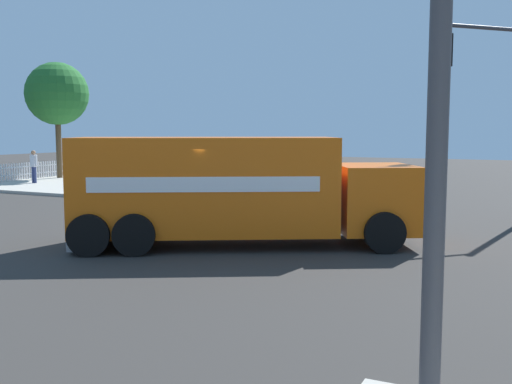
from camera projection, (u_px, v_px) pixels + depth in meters
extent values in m
plane|color=#33302D|center=(186.00, 243.00, 15.60)|extent=(100.00, 100.00, 0.00)
cube|color=#B2ADA0|center=(116.00, 183.00, 32.43)|extent=(12.01, 12.01, 0.14)
cube|color=orange|center=(206.00, 185.00, 15.10)|extent=(5.25, 6.85, 2.41)
cube|color=orange|center=(374.00, 198.00, 15.36)|extent=(3.02, 2.82, 1.70)
cube|color=black|center=(407.00, 185.00, 15.37)|extent=(1.80, 1.05, 0.88)
cube|color=#B2B2B7|center=(82.00, 239.00, 15.07)|extent=(2.11, 1.29, 0.21)
cube|color=white|center=(207.00, 176.00, 16.28)|extent=(2.66, 4.78, 0.36)
cube|color=white|center=(204.00, 185.00, 13.88)|extent=(2.66, 4.78, 0.36)
cylinder|color=black|center=(361.00, 217.00, 16.66)|extent=(0.73, 1.01, 1.00)
cylinder|color=black|center=(385.00, 233.00, 14.20)|extent=(0.73, 1.01, 1.00)
cylinder|color=black|center=(148.00, 219.00, 16.35)|extent=(0.73, 1.01, 1.00)
cylinder|color=black|center=(134.00, 235.00, 13.89)|extent=(0.73, 1.01, 1.00)
cylinder|color=black|center=(109.00, 219.00, 16.30)|extent=(0.73, 1.01, 1.00)
cylinder|color=black|center=(88.00, 235.00, 13.83)|extent=(0.73, 1.01, 1.00)
cylinder|color=#38383D|center=(439.00, 83.00, 5.41)|extent=(0.20, 0.20, 6.47)
cylinder|color=#38383D|center=(486.00, 28.00, 17.78)|extent=(2.66, 2.56, 0.12)
cylinder|color=#38383D|center=(446.00, 29.00, 17.30)|extent=(0.03, 0.03, 0.25)
cube|color=black|center=(445.00, 50.00, 17.36)|extent=(0.42, 0.42, 0.95)
sphere|color=red|center=(442.00, 40.00, 17.50)|extent=(0.20, 0.20, 0.20)
sphere|color=#EFA314|center=(442.00, 51.00, 17.53)|extent=(0.20, 0.20, 0.20)
sphere|color=#19CC4C|center=(441.00, 61.00, 17.56)|extent=(0.20, 0.20, 0.20)
cylinder|color=navy|center=(35.00, 175.00, 31.49)|extent=(0.14, 0.14, 0.86)
cylinder|color=navy|center=(33.00, 175.00, 31.59)|extent=(0.14, 0.14, 0.86)
cube|color=silver|center=(34.00, 161.00, 31.46)|extent=(0.27, 0.37, 0.64)
sphere|color=#936B4C|center=(33.00, 153.00, 31.41)|extent=(0.23, 0.23, 0.23)
cylinder|color=silver|center=(36.00, 160.00, 31.33)|extent=(0.09, 0.09, 0.58)
cylinder|color=silver|center=(31.00, 160.00, 31.58)|extent=(0.09, 0.09, 0.58)
cylinder|color=#4C4C51|center=(90.00, 172.00, 33.44)|extent=(0.14, 0.14, 0.84)
cylinder|color=#4C4C51|center=(91.00, 173.00, 33.30)|extent=(0.14, 0.14, 0.84)
cube|color=#BF333F|center=(90.00, 159.00, 33.29)|extent=(0.37, 0.40, 0.63)
sphere|color=#936B4C|center=(90.00, 152.00, 33.25)|extent=(0.23, 0.23, 0.23)
cylinder|color=#BF333F|center=(89.00, 159.00, 33.48)|extent=(0.09, 0.09, 0.57)
cylinder|color=#BF333F|center=(91.00, 159.00, 33.10)|extent=(0.09, 0.09, 0.57)
cube|color=silver|center=(76.00, 167.00, 37.70)|extent=(0.08, 0.04, 0.95)
cube|color=silver|center=(74.00, 167.00, 37.54)|extent=(0.08, 0.04, 0.95)
cube|color=silver|center=(72.00, 167.00, 37.38)|extent=(0.08, 0.04, 0.95)
cube|color=silver|center=(70.00, 167.00, 37.22)|extent=(0.08, 0.04, 0.95)
cube|color=silver|center=(68.00, 167.00, 37.06)|extent=(0.08, 0.04, 0.95)
cube|color=silver|center=(65.00, 168.00, 36.90)|extent=(0.08, 0.04, 0.95)
cube|color=silver|center=(63.00, 168.00, 36.73)|extent=(0.08, 0.04, 0.95)
cube|color=silver|center=(61.00, 168.00, 36.57)|extent=(0.08, 0.04, 0.95)
cube|color=silver|center=(59.00, 168.00, 36.41)|extent=(0.08, 0.04, 0.95)
cube|color=silver|center=(57.00, 168.00, 36.25)|extent=(0.08, 0.04, 0.95)
cube|color=silver|center=(55.00, 168.00, 36.09)|extent=(0.08, 0.04, 0.95)
cube|color=silver|center=(52.00, 169.00, 35.93)|extent=(0.08, 0.04, 0.95)
cube|color=silver|center=(50.00, 169.00, 35.77)|extent=(0.08, 0.04, 0.95)
cube|color=silver|center=(48.00, 169.00, 35.61)|extent=(0.08, 0.04, 0.95)
cube|color=silver|center=(46.00, 169.00, 35.45)|extent=(0.08, 0.04, 0.95)
cube|color=silver|center=(43.00, 169.00, 35.29)|extent=(0.08, 0.04, 0.95)
cube|color=silver|center=(41.00, 170.00, 35.13)|extent=(0.08, 0.04, 0.95)
cube|color=silver|center=(39.00, 170.00, 34.96)|extent=(0.08, 0.04, 0.95)
cube|color=silver|center=(37.00, 170.00, 34.80)|extent=(0.08, 0.04, 0.95)
cube|color=silver|center=(34.00, 170.00, 34.64)|extent=(0.08, 0.04, 0.95)
cube|color=silver|center=(32.00, 170.00, 34.48)|extent=(0.08, 0.04, 0.95)
cube|color=silver|center=(29.00, 170.00, 34.32)|extent=(0.08, 0.04, 0.95)
cube|color=silver|center=(27.00, 171.00, 34.16)|extent=(0.08, 0.04, 0.95)
cube|color=silver|center=(24.00, 171.00, 34.00)|extent=(0.08, 0.04, 0.95)
cube|color=silver|center=(22.00, 171.00, 33.84)|extent=(0.08, 0.04, 0.95)
cube|color=silver|center=(19.00, 171.00, 33.68)|extent=(0.08, 0.04, 0.95)
cube|color=silver|center=(17.00, 171.00, 33.52)|extent=(0.08, 0.04, 0.95)
cube|color=silver|center=(14.00, 172.00, 33.36)|extent=(0.08, 0.04, 0.95)
cube|color=silver|center=(12.00, 172.00, 33.19)|extent=(0.08, 0.04, 0.95)
cube|color=silver|center=(9.00, 172.00, 33.03)|extent=(0.08, 0.04, 0.95)
cube|color=silver|center=(7.00, 172.00, 32.87)|extent=(0.08, 0.04, 0.95)
cube|color=silver|center=(4.00, 172.00, 32.71)|extent=(0.08, 0.04, 0.95)
cube|color=silver|center=(1.00, 173.00, 32.55)|extent=(0.08, 0.04, 0.95)
cube|color=silver|center=(37.00, 166.00, 34.87)|extent=(6.40, 0.03, 0.07)
cube|color=silver|center=(38.00, 173.00, 34.91)|extent=(6.40, 0.03, 0.07)
cylinder|color=brown|center=(59.00, 148.00, 34.89)|extent=(0.32, 0.32, 3.55)
sphere|color=#236628|center=(57.00, 94.00, 34.57)|extent=(3.64, 3.64, 3.64)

